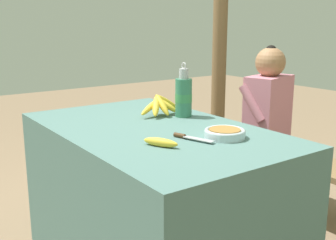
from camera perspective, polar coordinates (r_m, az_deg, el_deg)
market_counter at (r=2.15m, az=-1.86°, el=-11.00°), size 1.38×0.84×0.77m
banana_bunch_ripe at (r=2.27m, az=-1.07°, el=2.05°), size 0.15×0.29×0.12m
serving_bowl at (r=1.86m, az=7.70°, el=-1.73°), size 0.18×0.18×0.04m
water_bottle at (r=2.24m, az=2.12°, el=3.23°), size 0.09×0.09×0.29m
loose_banana_front at (r=1.71m, az=-1.01°, el=-3.03°), size 0.16×0.10×0.04m
knife at (r=1.82m, az=2.66°, el=-2.31°), size 0.20×0.08×0.02m
wooden_bench at (r=2.98m, az=15.01°, el=-5.19°), size 1.87×0.32×0.41m
seated_vendor at (r=2.97m, az=12.61°, el=0.71°), size 0.45×0.42×1.11m
support_post_near at (r=3.73m, az=7.11°, el=13.81°), size 0.13×0.13×2.62m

